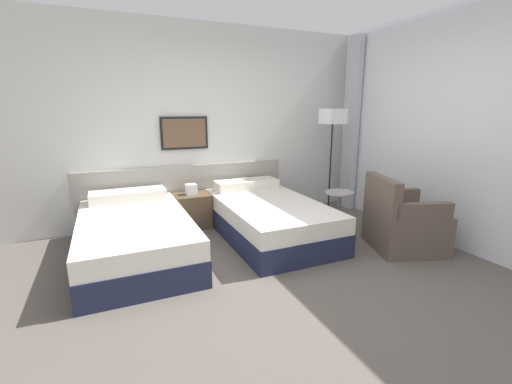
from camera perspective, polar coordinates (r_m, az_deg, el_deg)
ground_plane at (r=3.29m, az=5.72°, el=-15.12°), size 16.00×16.00×0.00m
wall_headboard at (r=4.96m, az=-7.26°, el=10.37°), size 10.00×0.10×2.70m
wall_window at (r=4.43m, az=32.72°, el=8.47°), size 0.21×4.73×2.70m
bed_near_door at (r=3.96m, az=-19.49°, el=-6.90°), size 1.12×1.95×0.59m
bed_near_window at (r=4.35m, az=2.01°, el=-4.25°), size 1.12×1.95×0.59m
nightstand at (r=4.75m, az=-10.58°, el=-2.94°), size 0.46×0.39×0.60m
floor_lamp at (r=5.15m, az=12.64°, el=11.03°), size 0.29×0.29×1.58m
side_table at (r=4.49m, az=13.65°, el=-2.18°), size 0.37×0.37×0.56m
armchair at (r=4.28m, az=23.26°, el=-4.97°), size 0.92×0.92×0.85m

